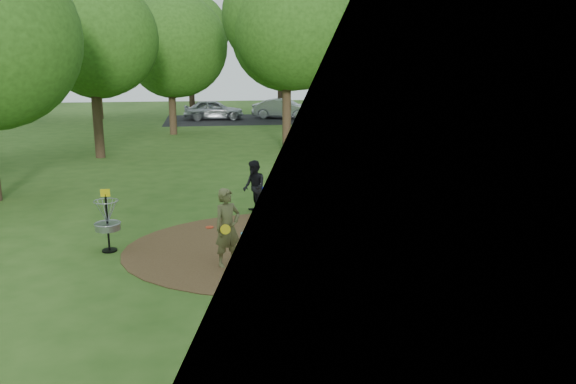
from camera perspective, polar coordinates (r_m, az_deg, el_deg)
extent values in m
plane|color=#2D5119|center=(13.98, 0.73, -5.52)|extent=(100.00, 100.00, 0.00)
cylinder|color=#47301C|center=(13.98, 0.73, -5.48)|extent=(8.40, 8.40, 0.02)
cube|color=#8C7A5B|center=(17.94, 20.61, -2.10)|extent=(7.55, 39.89, 0.01)
cube|color=black|center=(43.49, -3.05, 7.40)|extent=(14.00, 8.00, 0.01)
imported|color=brown|center=(12.50, -6.17, -3.63)|extent=(0.78, 0.70, 1.78)
cylinder|color=yellow|center=(12.21, -6.38, -3.80)|extent=(0.22, 0.04, 0.22)
imported|color=#7EA7BC|center=(14.87, 2.65, -0.87)|extent=(1.06, 1.29, 1.74)
cylinder|color=#0C92D1|center=(14.99, 4.59, -0.21)|extent=(0.29, 0.29, 0.08)
imported|color=black|center=(16.72, -3.46, 0.49)|extent=(0.77, 0.90, 1.61)
cylinder|color=#0B0FC5|center=(16.72, -2.72, 0.18)|extent=(0.23, 0.09, 0.22)
imported|color=gray|center=(14.45, 14.73, -2.13)|extent=(0.60, 0.98, 1.55)
cylinder|color=white|center=(14.34, 14.43, -1.34)|extent=(0.23, 0.11, 0.22)
cylinder|color=#189DC6|center=(14.93, -4.39, -4.21)|extent=(0.22, 0.22, 0.02)
cylinder|color=blue|center=(14.01, 7.96, -5.48)|extent=(0.22, 0.22, 0.02)
cylinder|color=red|center=(15.56, -7.97, -3.56)|extent=(0.22, 0.22, 0.02)
imported|color=#B1B3B9|center=(43.35, -7.57, 8.29)|extent=(4.50, 1.83, 1.53)
imported|color=#AAACB2|center=(43.88, -0.48, 8.47)|extent=(4.94, 3.27, 1.54)
cylinder|color=orange|center=(15.44, 5.71, -3.64)|extent=(0.22, 0.22, 0.02)
cylinder|color=black|center=(14.10, -17.85, -3.15)|extent=(0.05, 0.05, 1.35)
cylinder|color=black|center=(14.29, -17.67, -5.67)|extent=(0.36, 0.36, 0.04)
cylinder|color=gray|center=(14.12, -17.84, -3.36)|extent=(0.60, 0.60, 0.16)
torus|color=gray|center=(14.09, -17.86, -3.05)|extent=(0.63, 0.63, 0.03)
torus|color=gray|center=(13.95, -18.02, -0.88)|extent=(0.58, 0.58, 0.02)
cube|color=yellow|center=(13.91, -18.08, -0.08)|extent=(0.22, 0.02, 0.18)
cylinder|color=#332316|center=(27.61, -18.78, 7.22)|extent=(0.44, 0.44, 3.80)
sphere|color=#224512|center=(27.50, -19.32, 14.11)|extent=(5.19, 5.19, 5.19)
cylinder|color=#332316|center=(28.46, -0.14, 8.47)|extent=(0.44, 0.44, 4.18)
sphere|color=#224512|center=(28.39, -0.14, 16.10)|extent=(6.16, 6.16, 6.16)
cylinder|color=#332316|center=(27.55, 15.49, 7.23)|extent=(0.44, 0.44, 3.61)
sphere|color=#224512|center=(27.42, 15.91, 13.91)|extent=(5.12, 5.12, 5.12)
cylinder|color=#332316|center=(35.22, -11.66, 8.52)|extent=(0.44, 0.44, 3.42)
sphere|color=#224512|center=(35.11, -11.93, 14.01)|extent=(6.04, 6.04, 6.04)
cylinder|color=#332316|center=(38.01, 3.91, 9.82)|extent=(0.44, 0.44, 4.37)
sphere|color=#224512|center=(37.97, 4.00, 15.68)|extent=(6.18, 6.18, 6.18)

